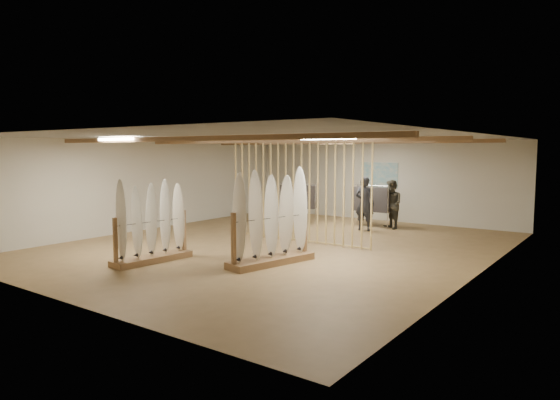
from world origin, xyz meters
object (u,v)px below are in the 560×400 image
Objects in this scene: clothing_rack_b at (372,199)px; shopper_b at (391,201)px; clothing_rack_a at (298,197)px; shopper_a at (365,200)px; rack_left at (152,235)px; rack_right at (271,233)px.

clothing_rack_b is 0.66m from shopper_b.
shopper_a reaches higher than clothing_rack_a.
rack_left is at bearing 72.16° from shopper_a.
shopper_b is (0.11, 6.15, 0.19)m from rack_right.
rack_left is 6.94m from clothing_rack_a.
rack_left is 2.68m from rack_right.
shopper_b is at bearing 3.75° from clothing_rack_b.
rack_right reaches higher than clothing_rack_b.
rack_right reaches higher than clothing_rack_a.
rack_right is 5.39m from shopper_a.
shopper_b is (0.66, 0.01, -0.03)m from clothing_rack_b.
clothing_rack_b is at bearing -3.45° from clothing_rack_a.
clothing_rack_b is (-0.54, 6.14, 0.22)m from rack_right.
rack_right is (2.30, 1.37, 0.08)m from rack_left.
clothing_rack_b is at bearing 82.09° from rack_left.
shopper_b is at bearing -127.46° from shopper_a.
clothing_rack_a is (-3.00, 5.52, 0.21)m from rack_right.
shopper_a is at bearing 107.15° from rack_right.
shopper_a is at bearing -21.01° from clothing_rack_a.
clothing_rack_b is at bearing -141.77° from shopper_b.
clothing_rack_b reaches higher than clothing_rack_a.
rack_left is 7.90m from shopper_b.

